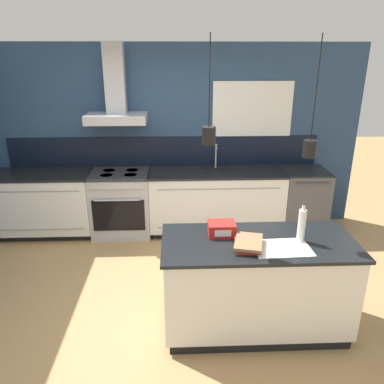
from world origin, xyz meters
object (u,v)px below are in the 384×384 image
Objects in this scene: dishwasher at (302,200)px; bottle_on_island at (302,225)px; oven_range at (122,203)px; book_stack at (247,243)px; red_supply_box at (222,229)px.

bottle_on_island is at bearing -109.49° from dishwasher.
oven_range is 2.62m from book_stack.
book_stack is 0.31m from red_supply_box.
dishwasher is at bearing 53.80° from red_supply_box.
red_supply_box is (-1.41, -1.93, 0.51)m from dishwasher.
bottle_on_island is 0.70m from red_supply_box.
dishwasher is 2.51× the size of bottle_on_island.
dishwasher is 2.29m from bottle_on_island.
dishwasher is 3.73× the size of red_supply_box.
bottle_on_island is 1.48× the size of red_supply_box.
red_supply_box is at bearing -58.20° from oven_range.
bottle_on_island reaches higher than book_stack.
bottle_on_island is 0.98× the size of book_stack.
bottle_on_island is at bearing -13.04° from red_supply_box.
bottle_on_island is at bearing 9.65° from book_stack.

